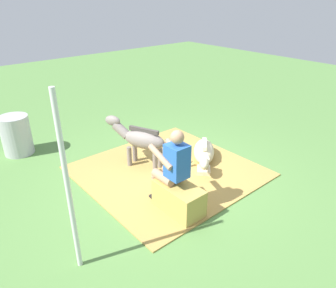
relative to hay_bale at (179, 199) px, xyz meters
name	(u,v)px	position (x,y,z in m)	size (l,w,h in m)	color
ground_plane	(169,177)	(0.84, -0.53, -0.23)	(24.00, 24.00, 0.00)	#568442
hay_patch	(168,171)	(1.01, -0.65, -0.22)	(2.91, 2.98, 0.02)	#AD8C47
hay_bale	(179,199)	(0.00, 0.00, 0.00)	(0.79, 0.42, 0.46)	tan
person_seated	(172,166)	(0.16, 0.00, 0.51)	(0.66, 0.42, 1.34)	tan
pony_standing	(140,139)	(1.51, -0.39, 0.34)	(1.27, 0.71, 0.94)	slate
pony_lying	(204,153)	(0.84, -1.43, -0.04)	(1.12, 1.15, 0.42)	beige
water_barrel	(16,135)	(3.60, 1.21, 0.18)	(0.58, 0.58, 0.81)	#B2B2B7
tent_pole_left	(68,188)	(0.00, 1.65, 0.90)	(0.06, 0.06, 2.26)	silver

